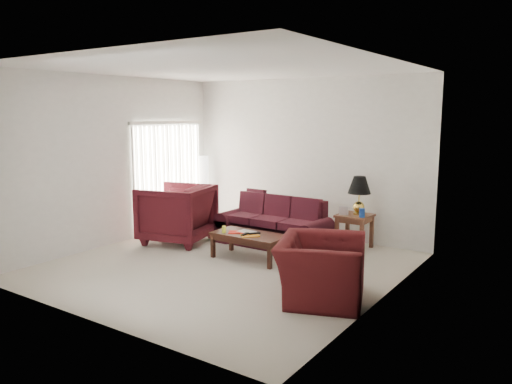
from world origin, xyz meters
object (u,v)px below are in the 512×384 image
end_table (354,231)px  coffee_table (249,246)px  sofa (273,223)px  armchair_left (177,214)px  armchair_right (321,269)px  floor_lamp (204,189)px

end_table → coffee_table: 1.94m
sofa → armchair_left: armchair_left is taller
armchair_left → armchair_right: size_ratio=0.97×
end_table → armchair_left: armchair_left is taller
end_table → coffee_table: bearing=-126.5°
end_table → coffee_table: (-1.15, -1.55, -0.09)m
end_table → armchair_left: bearing=-153.8°
armchair_left → armchair_right: 3.63m
armchair_right → coffee_table: size_ratio=0.99×
sofa → coffee_table: size_ratio=1.69×
sofa → armchair_left: size_ratio=1.74×
armchair_left → coffee_table: bearing=71.3°
armchair_left → floor_lamp: bearing=-170.8°
end_table → floor_lamp: 3.56m
armchair_right → coffee_table: 1.98m
armchair_right → coffee_table: armchair_right is taller
end_table → armchair_right: bearing=-76.4°
floor_lamp → armchair_right: (4.12, -2.61, -0.34)m
end_table → armchair_right: size_ratio=0.51×
floor_lamp → armchair_left: 1.69m
sofa → armchair_right: 2.63m
armchair_left → coffee_table: size_ratio=0.97×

